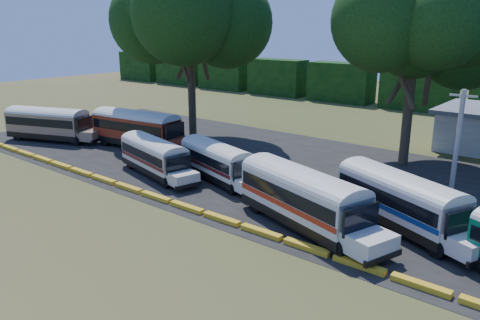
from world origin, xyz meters
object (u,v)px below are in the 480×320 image
Objects in this scene: bus_beige at (49,122)px; bus_red at (138,127)px; bus_white_red at (304,195)px; tree_west at (189,8)px; bus_cream_west at (155,155)px.

bus_red is at bearing 1.55° from bus_beige.
bus_red is 23.03m from bus_white_red.
bus_red is at bearing -93.85° from tree_west.
bus_beige is 17.31m from bus_cream_west.
bus_red is at bearing -176.98° from bus_white_red.
tree_west is (-21.80, 12.85, 11.22)m from bus_white_red.
bus_white_red reaches higher than bus_beige.
bus_beige is at bearing -169.19° from bus_cream_west.
bus_red is 1.04× the size of bus_white_red.
bus_beige is at bearing -132.58° from tree_west.
bus_cream_west is 17.98m from tree_west.
tree_west is at bearing 26.92° from bus_beige.
bus_cream_west is at bearing -166.89° from bus_white_red.
tree_west reaches higher than bus_red.
bus_cream_west is 0.52× the size of tree_west.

